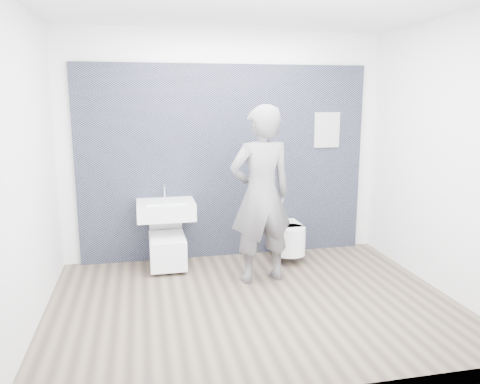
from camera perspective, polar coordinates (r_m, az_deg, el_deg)
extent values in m
plane|color=brown|center=(4.80, 1.54, -13.20)|extent=(4.00, 4.00, 0.00)
plane|color=white|center=(5.86, -1.85, 5.55)|extent=(4.00, 0.00, 4.00)
plane|color=white|center=(2.99, 8.45, -0.33)|extent=(4.00, 0.00, 4.00)
plane|color=white|center=(4.39, -24.67, 2.50)|extent=(0.00, 3.00, 3.00)
plane|color=white|center=(5.25, 23.42, 3.92)|extent=(0.00, 3.00, 3.00)
plane|color=white|center=(4.44, 1.75, 21.80)|extent=(4.00, 4.00, 0.00)
cube|color=black|center=(6.14, -1.72, -7.59)|extent=(3.60, 0.06, 2.40)
cube|color=white|center=(5.59, -9.02, -2.16)|extent=(0.67, 0.50, 0.20)
cube|color=silver|center=(5.55, -9.04, -1.22)|extent=(0.47, 0.34, 0.03)
cylinder|color=silver|center=(5.74, -9.19, 0.08)|extent=(0.02, 0.02, 0.17)
cylinder|color=silver|center=(5.67, -9.18, 0.70)|extent=(0.02, 0.11, 0.02)
cylinder|color=silver|center=(5.85, -9.10, -3.23)|extent=(0.04, 0.04, 0.13)
cube|color=white|center=(5.67, -8.84, -7.04)|extent=(0.42, 0.60, 0.35)
cylinder|color=silver|center=(5.58, -8.86, -5.62)|extent=(0.30, 0.30, 0.03)
cube|color=white|center=(5.58, -8.87, -5.35)|extent=(0.39, 0.48, 0.02)
cube|color=white|center=(5.68, -9.02, -3.17)|extent=(0.39, 0.30, 0.35)
cube|color=silver|center=(5.97, -8.96, -7.45)|extent=(0.11, 0.06, 0.08)
cube|color=white|center=(5.99, 5.45, -5.42)|extent=(0.38, 0.44, 0.31)
cylinder|color=white|center=(5.79, 6.11, -6.03)|extent=(0.38, 0.38, 0.31)
cube|color=white|center=(5.91, 5.57, -3.90)|extent=(0.36, 0.42, 0.03)
cylinder|color=white|center=(5.72, 6.21, -4.44)|extent=(0.36, 0.36, 0.03)
cube|color=silver|center=(6.20, 4.90, -5.96)|extent=(0.10, 0.06, 0.08)
cube|color=white|center=(6.45, 10.03, -6.80)|extent=(0.33, 0.03, 0.45)
imported|color=slate|center=(5.05, 2.57, -0.39)|extent=(0.76, 0.56, 1.94)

